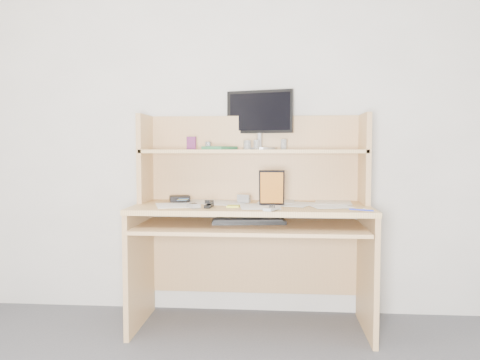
# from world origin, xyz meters

# --- Properties ---
(back_wall) EXTENTS (3.60, 0.04, 2.50)m
(back_wall) POSITION_xyz_m (0.00, 1.80, 1.25)
(back_wall) COLOR silver
(back_wall) RESTS_ON floor
(desk) EXTENTS (1.40, 0.70, 1.30)m
(desk) POSITION_xyz_m (0.00, 1.56, 0.69)
(desk) COLOR tan
(desk) RESTS_ON floor
(paper_clutter) EXTENTS (1.32, 0.54, 0.01)m
(paper_clutter) POSITION_xyz_m (0.00, 1.48, 0.75)
(paper_clutter) COLOR white
(paper_clutter) RESTS_ON desk
(keyboard) EXTENTS (0.44, 0.20, 0.03)m
(keyboard) POSITION_xyz_m (-0.01, 1.42, 0.66)
(keyboard) COLOR black
(keyboard) RESTS_ON desk
(tv_remote) EXTENTS (0.10, 0.16, 0.02)m
(tv_remote) POSITION_xyz_m (0.13, 1.22, 0.76)
(tv_remote) COLOR #A9AAA4
(tv_remote) RESTS_ON paper_clutter
(flip_phone) EXTENTS (0.09, 0.11, 0.02)m
(flip_phone) POSITION_xyz_m (-0.32, 1.31, 0.77)
(flip_phone) COLOR #ADADAF
(flip_phone) RESTS_ON paper_clutter
(stapler) EXTENTS (0.04, 0.12, 0.04)m
(stapler) POSITION_xyz_m (-0.23, 1.34, 0.77)
(stapler) COLOR black
(stapler) RESTS_ON paper_clutter
(wallet) EXTENTS (0.15, 0.13, 0.03)m
(wallet) POSITION_xyz_m (-0.46, 1.62, 0.77)
(wallet) COLOR black
(wallet) RESTS_ON paper_clutter
(sticky_note_pad) EXTENTS (0.07, 0.07, 0.01)m
(sticky_note_pad) POSITION_xyz_m (-0.10, 1.38, 0.75)
(sticky_note_pad) COLOR yellow
(sticky_note_pad) RESTS_ON desk
(digital_camera) EXTENTS (0.08, 0.05, 0.05)m
(digital_camera) POSITION_xyz_m (-0.05, 1.56, 0.78)
(digital_camera) COLOR #B4B4B7
(digital_camera) RESTS_ON paper_clutter
(game_case) EXTENTS (0.15, 0.02, 0.21)m
(game_case) POSITION_xyz_m (0.12, 1.42, 0.86)
(game_case) COLOR black
(game_case) RESTS_ON paper_clutter
(blue_pen) EXTENTS (0.12, 0.07, 0.01)m
(blue_pen) POSITION_xyz_m (0.60, 1.22, 0.76)
(blue_pen) COLOR #1C2CD4
(blue_pen) RESTS_ON paper_clutter
(card_box) EXTENTS (0.06, 0.03, 0.08)m
(card_box) POSITION_xyz_m (-0.39, 1.64, 1.12)
(card_box) COLOR maroon
(card_box) RESTS_ON desk
(shelf_book) EXTENTS (0.21, 0.24, 0.02)m
(shelf_book) POSITION_xyz_m (-0.20, 1.60, 1.09)
(shelf_book) COLOR #378B4C
(shelf_book) RESTS_ON desk
(chip_stack_a) EXTENTS (0.05, 0.05, 0.05)m
(chip_stack_a) POSITION_xyz_m (-0.28, 1.64, 1.11)
(chip_stack_a) COLOR black
(chip_stack_a) RESTS_ON desk
(chip_stack_b) EXTENTS (0.05, 0.05, 0.06)m
(chip_stack_b) POSITION_xyz_m (0.02, 1.61, 1.11)
(chip_stack_b) COLOR white
(chip_stack_b) RESTS_ON desk
(chip_stack_c) EXTENTS (0.06, 0.06, 0.06)m
(chip_stack_c) POSITION_xyz_m (-0.03, 1.60, 1.11)
(chip_stack_c) COLOR black
(chip_stack_c) RESTS_ON desk
(chip_stack_d) EXTENTS (0.04, 0.04, 0.07)m
(chip_stack_d) POSITION_xyz_m (0.19, 1.67, 1.11)
(chip_stack_d) COLOR white
(chip_stack_d) RESTS_ON desk
(monitor) EXTENTS (0.43, 0.22, 0.38)m
(monitor) POSITION_xyz_m (0.04, 1.73, 1.28)
(monitor) COLOR silver
(monitor) RESTS_ON desk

